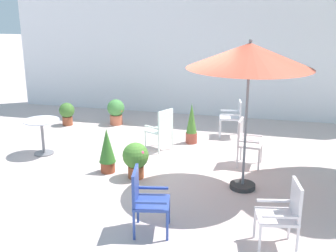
% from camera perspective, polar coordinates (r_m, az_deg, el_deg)
% --- Properties ---
extents(ground_plane, '(60.00, 60.00, 0.00)m').
position_cam_1_polar(ground_plane, '(8.06, -0.26, -5.94)').
color(ground_plane, beige).
extents(villa_facade, '(11.16, 0.30, 5.30)m').
position_cam_1_polar(villa_facade, '(11.64, 5.12, 14.39)').
color(villa_facade, white).
rests_on(villa_facade, ground).
extents(patio_umbrella_0, '(2.03, 2.03, 2.55)m').
position_cam_1_polar(patio_umbrella_0, '(6.77, 11.13, 9.26)').
color(patio_umbrella_0, '#2D2D2D').
rests_on(patio_umbrella_0, ground).
extents(cafe_table_0, '(0.74, 0.74, 0.75)m').
position_cam_1_polar(cafe_table_0, '(9.07, -16.88, -0.58)').
color(cafe_table_0, silver).
rests_on(cafe_table_0, ground).
extents(patio_chair_0, '(0.55, 0.51, 0.88)m').
position_cam_1_polar(patio_chair_0, '(9.94, 8.96, 1.42)').
color(patio_chair_0, silver).
rests_on(patio_chair_0, ground).
extents(patio_chair_1, '(0.57, 0.58, 0.93)m').
position_cam_1_polar(patio_chair_1, '(5.80, -3.15, -9.71)').
color(patio_chair_1, '#2C4598').
rests_on(patio_chair_1, ground).
extents(patio_chair_2, '(0.60, 0.61, 0.92)m').
position_cam_1_polar(patio_chair_2, '(8.88, -0.89, -0.19)').
color(patio_chair_2, white).
rests_on(patio_chair_2, ground).
extents(patio_chair_3, '(0.58, 0.56, 0.93)m').
position_cam_1_polar(patio_chair_3, '(5.62, 15.63, -11.22)').
color(patio_chair_3, white).
rests_on(patio_chair_3, ground).
extents(patio_chair_4, '(0.48, 0.49, 0.92)m').
position_cam_1_polar(patio_chair_4, '(8.25, 10.65, -1.84)').
color(patio_chair_4, silver).
rests_on(patio_chair_4, ground).
extents(potted_plant_0, '(0.45, 0.45, 0.67)m').
position_cam_1_polar(potted_plant_0, '(10.94, -7.15, 2.10)').
color(potted_plant_0, '#CB694B').
rests_on(potted_plant_0, ground).
extents(potted_plant_1, '(0.39, 0.39, 0.59)m').
position_cam_1_polar(potted_plant_1, '(11.12, -13.68, 1.82)').
color(potted_plant_1, '#9A4B30').
rests_on(potted_plant_1, ground).
extents(potted_plant_2, '(0.26, 0.26, 0.93)m').
position_cam_1_polar(potted_plant_2, '(9.40, 3.25, 0.25)').
color(potted_plant_2, '#9E4838').
rests_on(potted_plant_2, ground).
extents(potted_plant_3, '(0.48, 0.48, 0.67)m').
position_cam_1_polar(potted_plant_3, '(7.58, -4.46, -4.38)').
color(potted_plant_3, '#A34E2E').
rests_on(potted_plant_3, ground).
extents(potted_plant_4, '(0.32, 0.32, 0.86)m').
position_cam_1_polar(potted_plant_4, '(7.86, -8.35, -3.22)').
color(potted_plant_4, '#97432A').
rests_on(potted_plant_4, ground).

